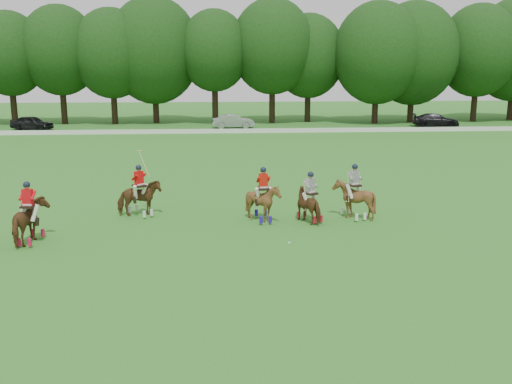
{
  "coord_description": "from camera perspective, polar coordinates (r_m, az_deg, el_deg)",
  "views": [
    {
      "loc": [
        -0.47,
        -18.77,
        6.47
      ],
      "look_at": [
        1.32,
        4.2,
        1.4
      ],
      "focal_mm": 40.0,
      "sensor_mm": 36.0,
      "label": 1
    }
  ],
  "objects": [
    {
      "name": "ground",
      "position": [
        19.86,
        -2.87,
        -6.62
      ],
      "size": [
        180.0,
        180.0,
        0.0
      ],
      "primitive_type": "plane",
      "color": "#2A7320",
      "rests_on": "ground"
    },
    {
      "name": "polo_stripe_a",
      "position": [
        24.3,
        5.43,
        -1.21
      ],
      "size": [
        1.55,
        1.86,
        2.17
      ],
      "color": "#513015",
      "rests_on": "ground"
    },
    {
      "name": "polo_stripe_b",
      "position": [
        25.08,
        9.75,
        -0.66
      ],
      "size": [
        1.77,
        1.88,
        2.4
      ],
      "color": "#513015",
      "rests_on": "ground"
    },
    {
      "name": "tree_line",
      "position": [
        66.85,
        -3.93,
        13.89
      ],
      "size": [
        117.98,
        14.32,
        14.75
      ],
      "color": "black",
      "rests_on": "ground"
    },
    {
      "name": "car_left",
      "position": [
        64.33,
        -21.5,
        6.45
      ],
      "size": [
        4.68,
        2.87,
        1.49
      ],
      "primitive_type": "imported",
      "rotation": [
        0.0,
        0.0,
        1.3
      ],
      "color": "black",
      "rests_on": "ground"
    },
    {
      "name": "car_mid",
      "position": [
        61.59,
        -2.28,
        7.06
      ],
      "size": [
        4.52,
        1.75,
        1.47
      ],
      "primitive_type": "imported",
      "rotation": [
        0.0,
        0.0,
        1.62
      ],
      "color": "#A1A0A6",
      "rests_on": "ground"
    },
    {
      "name": "polo_red_c",
      "position": [
        24.26,
        0.72,
        -0.98
      ],
      "size": [
        1.45,
        1.61,
        2.35
      ],
      "color": "#513015",
      "rests_on": "ground"
    },
    {
      "name": "car_right",
      "position": [
        66.3,
        17.54,
        6.87
      ],
      "size": [
        5.34,
        3.29,
        1.44
      ],
      "primitive_type": "imported",
      "rotation": [
        0.0,
        0.0,
        1.3
      ],
      "color": "black",
      "rests_on": "ground"
    },
    {
      "name": "polo_red_a",
      "position": [
        22.85,
        -21.69,
        -2.72
      ],
      "size": [
        1.25,
        2.04,
        2.35
      ],
      "color": "#513015",
      "rests_on": "ground"
    },
    {
      "name": "polo_ball",
      "position": [
        21.38,
        3.35,
        -5.1
      ],
      "size": [
        0.09,
        0.09,
        0.09
      ],
      "primitive_type": "sphere",
      "color": "white",
      "rests_on": "ground"
    },
    {
      "name": "polo_red_b",
      "position": [
        25.64,
        -11.54,
        -0.58
      ],
      "size": [
        2.06,
        2.04,
        2.83
      ],
      "color": "#513015",
      "rests_on": "ground"
    },
    {
      "name": "boundary_rail",
      "position": [
        57.12,
        -3.97,
        6.1
      ],
      "size": [
        120.0,
        0.1,
        0.44
      ],
      "primitive_type": "cube",
      "color": "white",
      "rests_on": "ground"
    }
  ]
}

